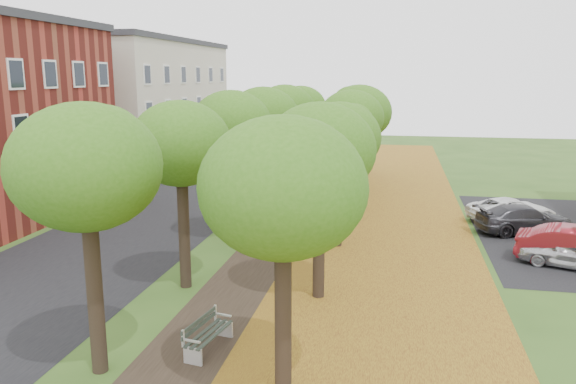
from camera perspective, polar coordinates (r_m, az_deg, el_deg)
The scene contains 12 objects.
ground at distance 15.01m, azimuth -10.78°, elevation -18.20°, with size 120.00×120.00×0.00m, color #2D4C19.
street_asphalt at distance 30.70m, azimuth -13.45°, elevation -2.59°, with size 8.00×70.00×0.01m, color black.
footpath at distance 28.47m, azimuth 0.45°, elevation -3.39°, with size 3.20×70.00×0.01m, color black.
leaf_verge at distance 28.01m, azimuth 10.58°, elevation -3.84°, with size 7.50×70.00×0.01m, color olive.
parking_lot at distance 30.18m, azimuth 26.99°, elevation -3.82°, with size 9.00×16.00×0.01m, color black.
tree_row_west at distance 28.07m, azimuth -3.98°, elevation 6.81°, with size 3.76×33.76×6.68m.
tree_row_east at distance 27.22m, azimuth 5.89°, elevation 6.62°, with size 3.76×33.76×6.68m.
building_cream at distance 50.18m, azimuth -15.19°, elevation 8.81°, with size 10.30×20.30×10.40m.
bench at distance 16.09m, azimuth -8.22°, elevation -14.06°, with size 0.89×1.98×0.90m.
car_silver at distance 24.86m, azimuth 26.53°, elevation -5.47°, with size 1.44×3.59×1.22m, color #B6B7BB.
car_grey at distance 29.22m, azimuth 22.91°, elevation -2.57°, with size 1.90×4.66×1.35m, color #2E2E32.
car_white at distance 31.18m, azimuth 21.78°, elevation -1.72°, with size 2.08×4.51×1.25m, color white.
Camera 1 is at (5.07, -12.00, 7.45)m, focal length 35.00 mm.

